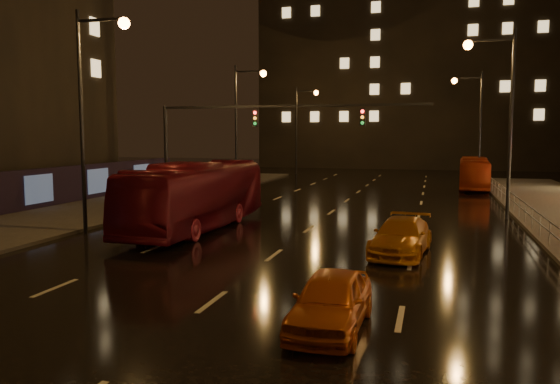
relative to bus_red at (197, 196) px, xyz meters
name	(u,v)px	position (x,y,z in m)	size (l,w,h in m)	color
ground	(325,217)	(5.20, 5.37, -1.61)	(140.00, 140.00, 0.00)	black
sidewalk_left	(57,219)	(-8.30, 0.37, -1.54)	(7.00, 70.00, 0.15)	#38332D
building_distant	(424,39)	(9.20, 57.37, 16.39)	(44.00, 16.00, 36.00)	black
traffic_signal	(238,131)	(0.14, 5.37, 3.12)	(15.31, 0.32, 6.20)	black
railing_right	(532,213)	(15.40, 3.37, -0.72)	(0.05, 56.00, 1.00)	#99999E
bus_red	(197,196)	(0.00, 0.00, 0.00)	(2.71, 11.59, 3.23)	maroon
bus_curb	(474,173)	(14.20, 24.33, -0.28)	(2.24, 9.56, 2.66)	#9A2B0F
taxi_near	(331,301)	(8.68, -11.79, -0.94)	(1.59, 3.94, 1.34)	#BB4E11
taxi_far	(401,237)	(9.79, -3.14, -0.94)	(1.90, 4.67, 1.36)	#BA6511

